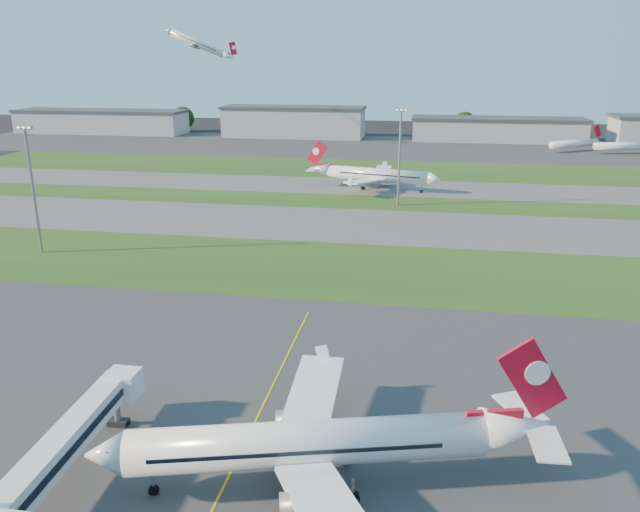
% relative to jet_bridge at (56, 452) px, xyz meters
% --- Properties ---
extents(ground, '(700.00, 700.00, 0.00)m').
position_rel_jet_bridge_xyz_m(ground, '(9.81, 15.24, -4.01)').
color(ground, black).
rests_on(ground, ground).
extents(apron_near, '(300.00, 70.00, 0.01)m').
position_rel_jet_bridge_xyz_m(apron_near, '(9.81, 15.24, -4.00)').
color(apron_near, '#333335').
rests_on(apron_near, ground).
extents(grass_strip_a, '(300.00, 34.00, 0.01)m').
position_rel_jet_bridge_xyz_m(grass_strip_a, '(9.81, 67.24, -4.00)').
color(grass_strip_a, '#244617').
rests_on(grass_strip_a, ground).
extents(taxiway_a, '(300.00, 32.00, 0.01)m').
position_rel_jet_bridge_xyz_m(taxiway_a, '(9.81, 100.24, -4.00)').
color(taxiway_a, '#515154').
rests_on(taxiway_a, ground).
extents(grass_strip_b, '(300.00, 18.00, 0.01)m').
position_rel_jet_bridge_xyz_m(grass_strip_b, '(9.81, 125.24, -4.00)').
color(grass_strip_b, '#244617').
rests_on(grass_strip_b, ground).
extents(taxiway_b, '(300.00, 26.00, 0.01)m').
position_rel_jet_bridge_xyz_m(taxiway_b, '(9.81, 147.24, -4.00)').
color(taxiway_b, '#515154').
rests_on(taxiway_b, ground).
extents(grass_strip_c, '(300.00, 40.00, 0.01)m').
position_rel_jet_bridge_xyz_m(grass_strip_c, '(9.81, 180.24, -4.00)').
color(grass_strip_c, '#244617').
rests_on(grass_strip_c, ground).
extents(apron_far, '(400.00, 80.00, 0.01)m').
position_rel_jet_bridge_xyz_m(apron_far, '(9.81, 240.24, -4.00)').
color(apron_far, '#333335').
rests_on(apron_far, ground).
extents(yellow_line, '(0.25, 60.00, 0.02)m').
position_rel_jet_bridge_xyz_m(yellow_line, '(14.81, 15.24, -4.01)').
color(yellow_line, gold).
rests_on(yellow_line, ground).
extents(jet_bridge, '(4.20, 26.90, 6.20)m').
position_rel_jet_bridge_xyz_m(jet_bridge, '(0.00, 0.00, 0.00)').
color(jet_bridge, silver).
rests_on(jet_bridge, ground).
extents(airliner_parked, '(39.73, 33.35, 12.66)m').
position_rel_jet_bridge_xyz_m(airliner_parked, '(22.90, 4.48, 0.44)').
color(airliner_parked, white).
rests_on(airliner_parked, ground).
extents(airliner_taxiing, '(38.67, 32.42, 12.26)m').
position_rel_jet_bridge_xyz_m(airliner_taxiing, '(17.22, 144.04, 0.30)').
color(airliner_taxiing, white).
rests_on(airliner_taxiing, ground).
extents(airliner_departing, '(29.18, 24.47, 9.28)m').
position_rel_jet_bridge_xyz_m(airliner_departing, '(-69.91, 232.62, 40.32)').
color(airliner_departing, white).
extents(mini_jet_near, '(24.39, 17.88, 9.48)m').
position_rel_jet_bridge_xyz_m(mini_jet_near, '(94.37, 240.50, -0.73)').
color(mini_jet_near, white).
rests_on(mini_jet_near, ground).
extents(mini_jet_far, '(28.13, 9.53, 9.48)m').
position_rel_jet_bridge_xyz_m(mini_jet_far, '(113.45, 235.86, -0.73)').
color(mini_jet_far, white).
rests_on(mini_jet_far, ground).
extents(light_mast_west, '(3.20, 0.70, 25.80)m').
position_rel_jet_bridge_xyz_m(light_mast_west, '(-45.19, 67.24, 10.81)').
color(light_mast_west, gray).
rests_on(light_mast_west, ground).
extents(light_mast_centre, '(3.20, 0.70, 25.80)m').
position_rel_jet_bridge_xyz_m(light_mast_centre, '(24.81, 123.24, 10.81)').
color(light_mast_centre, gray).
rests_on(light_mast_centre, ground).
extents(hangar_far_west, '(91.80, 23.00, 12.20)m').
position_rel_jet_bridge_xyz_m(hangar_far_west, '(-140.19, 270.24, 2.13)').
color(hangar_far_west, '#9EA0A6').
rests_on(hangar_far_west, ground).
extents(hangar_west, '(71.40, 23.00, 15.20)m').
position_rel_jet_bridge_xyz_m(hangar_west, '(-35.19, 270.24, 3.63)').
color(hangar_west, '#9EA0A6').
rests_on(hangar_west, ground).
extents(hangar_east, '(81.60, 23.00, 11.20)m').
position_rel_jet_bridge_xyz_m(hangar_east, '(64.81, 270.24, 1.63)').
color(hangar_east, '#9EA0A6').
rests_on(hangar_east, ground).
extents(tree_far_west, '(11.00, 11.00, 12.00)m').
position_rel_jet_bridge_xyz_m(tree_far_west, '(-180.19, 283.24, 2.48)').
color(tree_far_west, black).
rests_on(tree_far_west, ground).
extents(tree_west, '(12.10, 12.10, 13.20)m').
position_rel_jet_bridge_xyz_m(tree_west, '(-100.19, 285.24, 3.13)').
color(tree_west, black).
rests_on(tree_west, ground).
extents(tree_mid_west, '(9.90, 9.90, 10.80)m').
position_rel_jet_bridge_xyz_m(tree_mid_west, '(-10.19, 281.24, 1.83)').
color(tree_mid_west, black).
rests_on(tree_mid_west, ground).
extents(tree_mid_east, '(11.55, 11.55, 12.60)m').
position_rel_jet_bridge_xyz_m(tree_mid_east, '(49.81, 284.24, 2.80)').
color(tree_mid_east, black).
rests_on(tree_mid_east, ground).
extents(tree_east, '(10.45, 10.45, 11.40)m').
position_rel_jet_bridge_xyz_m(tree_east, '(124.81, 282.24, 2.15)').
color(tree_east, black).
rests_on(tree_east, ground).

